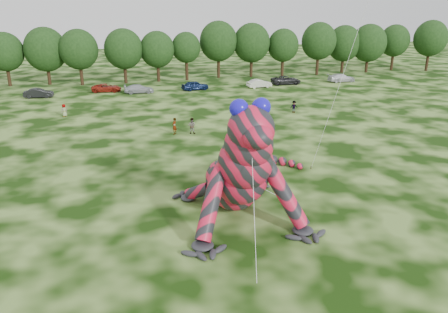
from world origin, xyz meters
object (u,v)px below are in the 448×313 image
Objects in this scene: tree_5 at (46,56)px; car_5 at (259,83)px; tree_9 at (186,56)px; car_3 at (139,89)px; tree_7 at (124,56)px; car_4 at (195,85)px; tree_11 at (252,50)px; tree_13 at (318,49)px; spectator_2 at (294,107)px; tree_8 at (158,57)px; tree_16 at (394,47)px; car_6 at (286,80)px; car_1 at (39,93)px; spectator_4 at (64,110)px; tree_12 at (283,52)px; tree_10 at (219,50)px; tree_14 at (344,49)px; tree_17 at (430,46)px; car_2 at (106,88)px; car_7 at (341,78)px; spectator_1 at (192,126)px; tree_4 at (6,59)px; tree_6 at (80,57)px; tree_15 at (368,48)px; inflatable_gecko at (229,147)px.

tree_5 is 36.95m from car_5.
tree_9 is 14.50m from car_3.
tree_7 is 2.13× the size of car_4.
tree_13 reaches higher than tree_11.
tree_8 is at bearing 118.23° from spectator_2.
car_6 is at bearing -159.25° from tree_16.
spectator_4 reaches higher than car_1.
tree_8 is 1.00× the size of tree_12.
tree_10 is 26.07m from tree_14.
tree_10 reaches higher than car_4.
tree_11 is at bearing -71.44° from car_1.
tree_10 reaches higher than tree_14.
tree_17 reaches higher than car_2.
tree_16 reaches higher than car_5.
car_7 is at bearing -18.21° from tree_9.
car_4 is (10.83, -9.55, -3.98)m from tree_7.
car_2 is at bearing -150.27° from spectator_4.
tree_11 is (6.39, -0.38, -0.22)m from tree_10.
spectator_1 is at bearing -136.11° from tree_14.
tree_9 is 35.35m from spectator_1.
tree_9 is 5.43× the size of spectator_2.
tree_4 is 19.65m from tree_7.
tree_15 is (56.03, 1.09, 0.07)m from tree_6.
tree_7 is 34.98m from spectator_2.
tree_5 reaches higher than car_3.
spectator_4 is at bearing 112.92° from inflatable_gecko.
car_3 is (14.76, -11.47, -4.22)m from tree_5.
spectator_1 reaches higher than car_4.
tree_17 is (24.82, -0.46, 0.08)m from tree_13.
tree_8 is (25.42, -1.73, -0.06)m from tree_4.
car_2 is 2.93× the size of spectator_2.
car_5 is (41.33, -11.91, -3.83)m from tree_4.
car_7 is at bearing -138.80° from tree_15.
tree_10 is 2.36× the size of car_4.
car_6 is (34.81, -8.00, -4.02)m from tree_6.
inflatable_gecko is 1.89× the size of tree_4.
tree_7 reaches higher than car_2.
car_4 is at bearing 90.97° from car_7.
car_1 is (-19.12, -9.99, -3.77)m from tree_8.
tree_13 is (50.26, -1.31, 0.17)m from tree_5.
spectator_4 is at bearing 170.54° from spectator_2.
car_1 is at bearing -166.08° from tree_12.
car_3 is at bearing -170.86° from tree_17.
tree_5 reaches higher than car_1.
tree_5 is at bearing 0.70° from car_1.
car_7 is at bearing -11.00° from tree_5.
tree_8 is 12.59m from car_2.
tree_9 is at bearing -179.35° from tree_15.
car_6 is 10.65m from car_7.
spectator_2 is (-22.97, -29.93, -3.90)m from tree_14.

